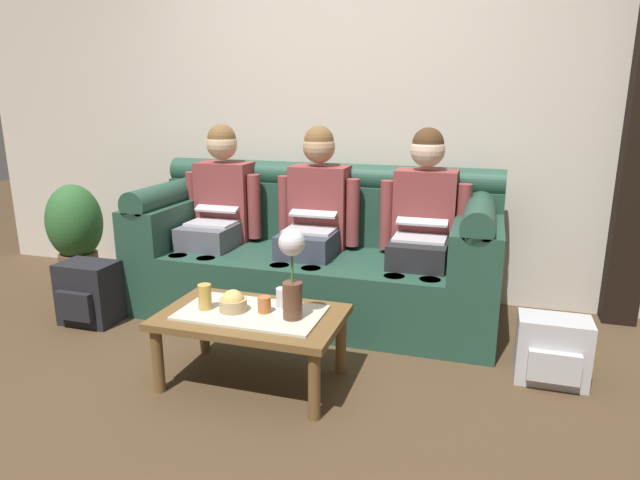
% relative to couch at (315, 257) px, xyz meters
% --- Properties ---
extents(ground_plane, '(14.00, 14.00, 0.00)m').
position_rel_couch_xyz_m(ground_plane, '(0.00, -1.17, -0.37)').
color(ground_plane, '#4C3823').
extents(back_wall_patterned, '(6.00, 0.12, 2.90)m').
position_rel_couch_xyz_m(back_wall_patterned, '(0.00, 0.53, 1.08)').
color(back_wall_patterned, beige).
rests_on(back_wall_patterned, ground_plane).
extents(couch, '(2.34, 0.88, 0.96)m').
position_rel_couch_xyz_m(couch, '(0.00, 0.00, 0.00)').
color(couch, '#234738').
rests_on(couch, ground_plane).
extents(person_left, '(0.56, 0.67, 1.22)m').
position_rel_couch_xyz_m(person_left, '(-0.70, -0.00, 0.29)').
color(person_left, '#595B66').
rests_on(person_left, ground_plane).
extents(person_middle, '(0.56, 0.67, 1.22)m').
position_rel_couch_xyz_m(person_middle, '(0.00, -0.00, 0.29)').
color(person_middle, '#383D4C').
rests_on(person_middle, ground_plane).
extents(person_right, '(0.56, 0.67, 1.22)m').
position_rel_couch_xyz_m(person_right, '(0.70, -0.00, 0.29)').
color(person_right, '#232326').
rests_on(person_right, ground_plane).
extents(coffee_table, '(0.90, 0.55, 0.38)m').
position_rel_couch_xyz_m(coffee_table, '(0.00, -1.02, -0.05)').
color(coffee_table, brown).
rests_on(coffee_table, ground_plane).
extents(flower_vase, '(0.12, 0.12, 0.43)m').
position_rel_couch_xyz_m(flower_vase, '(0.22, -1.04, 0.25)').
color(flower_vase, brown).
rests_on(flower_vase, coffee_table).
extents(snack_bowl, '(0.14, 0.14, 0.11)m').
position_rel_couch_xyz_m(snack_bowl, '(-0.09, -1.04, 0.05)').
color(snack_bowl, tan).
rests_on(snack_bowl, coffee_table).
extents(cup_near_left, '(0.06, 0.06, 0.10)m').
position_rel_couch_xyz_m(cup_near_left, '(0.13, -0.93, 0.06)').
color(cup_near_left, silver).
rests_on(cup_near_left, coffee_table).
extents(cup_near_right, '(0.07, 0.07, 0.13)m').
position_rel_couch_xyz_m(cup_near_right, '(-0.23, -1.06, 0.07)').
color(cup_near_right, gold).
rests_on(cup_near_right, coffee_table).
extents(cup_far_center, '(0.07, 0.07, 0.08)m').
position_rel_couch_xyz_m(cup_far_center, '(0.07, -1.01, 0.05)').
color(cup_far_center, '#B26633').
rests_on(cup_far_center, coffee_table).
extents(backpack_right, '(0.35, 0.25, 0.34)m').
position_rel_couch_xyz_m(backpack_right, '(1.43, -0.58, -0.20)').
color(backpack_right, '#B7B7BC').
rests_on(backpack_right, ground_plane).
extents(backpack_left, '(0.35, 0.28, 0.40)m').
position_rel_couch_xyz_m(backpack_left, '(-1.30, -0.64, -0.17)').
color(backpack_left, black).
rests_on(backpack_left, ground_plane).
extents(potted_plant, '(0.40, 0.40, 0.78)m').
position_rel_couch_xyz_m(potted_plant, '(-1.85, -0.08, 0.06)').
color(potted_plant, brown).
rests_on(potted_plant, ground_plane).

